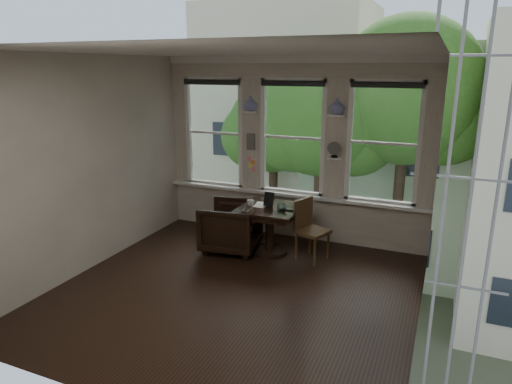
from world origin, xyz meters
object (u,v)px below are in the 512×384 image
at_px(side_chair_right, 313,231).
at_px(table, 270,230).
at_px(laptop, 287,210).
at_px(mug, 250,203).
at_px(armchair_left, 231,226).

bearing_deg(side_chair_right, table, 111.34).
distance_m(table, laptop, 0.49).
xyz_separation_m(side_chair_right, laptop, (-0.39, -0.06, 0.30)).
bearing_deg(laptop, mug, -176.22).
bearing_deg(mug, side_chair_right, 4.41).
bearing_deg(laptop, armchair_left, -173.44).
xyz_separation_m(laptop, mug, (-0.59, -0.02, 0.04)).
bearing_deg(table, mug, -166.62).
distance_m(armchair_left, mug, 0.52).
distance_m(armchair_left, side_chair_right, 1.31).
height_order(side_chair_right, laptop, side_chair_right).
height_order(armchair_left, mug, mug).
bearing_deg(table, armchair_left, -168.67).
xyz_separation_m(armchair_left, side_chair_right, (1.30, 0.13, 0.07)).
distance_m(side_chair_right, laptop, 0.50).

